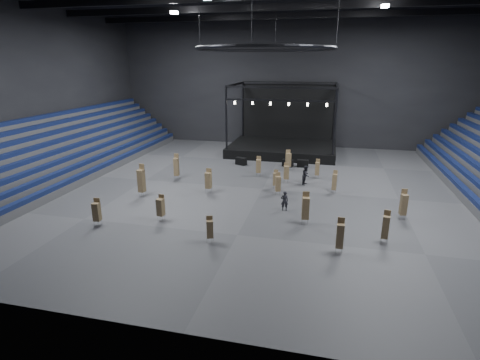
% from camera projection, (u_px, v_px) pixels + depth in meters
% --- Properties ---
extents(floor, '(50.00, 50.00, 0.00)m').
position_uv_depth(floor, '(263.00, 189.00, 36.60)').
color(floor, '#434345').
rests_on(floor, ground).
extents(wall_back, '(50.00, 0.20, 18.00)m').
position_uv_depth(wall_back, '(289.00, 83.00, 53.37)').
color(wall_back, black).
rests_on(wall_back, ground).
extents(wall_front, '(50.00, 0.20, 18.00)m').
position_uv_depth(wall_front, '(173.00, 140.00, 14.40)').
color(wall_front, black).
rests_on(wall_front, ground).
extents(wall_left, '(0.20, 42.00, 18.00)m').
position_uv_depth(wall_left, '(30.00, 90.00, 39.35)').
color(wall_left, black).
rests_on(wall_left, ground).
extents(bleachers_left, '(7.20, 40.00, 6.40)m').
position_uv_depth(bleachers_left, '(57.00, 159.00, 41.09)').
color(bleachers_left, '#454547').
rests_on(bleachers_left, floor).
extents(stage, '(14.00, 10.00, 9.20)m').
position_uv_depth(stage, '(283.00, 142.00, 51.23)').
color(stage, black).
rests_on(stage, floor).
extents(truss_ring, '(12.30, 12.30, 5.15)m').
position_uv_depth(truss_ring, '(265.00, 48.00, 32.68)').
color(truss_ring, black).
rests_on(truss_ring, ceiling).
extents(flight_case_left, '(1.47, 1.12, 0.88)m').
position_uv_depth(flight_case_left, '(241.00, 161.00, 45.07)').
color(flight_case_left, black).
rests_on(flight_case_left, floor).
extents(flight_case_mid, '(1.37, 0.91, 0.84)m').
position_uv_depth(flight_case_mid, '(288.00, 163.00, 44.34)').
color(flight_case_mid, black).
rests_on(flight_case_mid, floor).
extents(flight_case_right, '(1.31, 0.66, 0.87)m').
position_uv_depth(flight_case_right, '(303.00, 163.00, 44.08)').
color(flight_case_right, black).
rests_on(flight_case_right, floor).
extents(chair_stack_0, '(0.59, 0.59, 2.09)m').
position_uv_depth(chair_stack_0, '(286.00, 172.00, 38.20)').
color(chair_stack_0, silver).
rests_on(chair_stack_0, floor).
extents(chair_stack_1, '(0.61, 0.61, 3.07)m').
position_uv_depth(chair_stack_1, '(141.00, 180.00, 34.14)').
color(chair_stack_1, silver).
rests_on(chair_stack_1, floor).
extents(chair_stack_2, '(0.59, 0.59, 2.15)m').
position_uv_depth(chair_stack_2, '(278.00, 183.00, 34.63)').
color(chair_stack_2, silver).
rests_on(chair_stack_2, floor).
extents(chair_stack_3, '(0.47, 0.47, 2.23)m').
position_uv_depth(chair_stack_3, '(334.00, 182.00, 35.11)').
color(chair_stack_3, silver).
rests_on(chair_stack_3, floor).
extents(chair_stack_4, '(0.46, 0.46, 2.09)m').
position_uv_depth(chair_stack_4, '(317.00, 168.00, 39.67)').
color(chair_stack_4, silver).
rests_on(chair_stack_4, floor).
extents(chair_stack_5, '(0.53, 0.53, 2.37)m').
position_uv_depth(chair_stack_5, '(386.00, 227.00, 25.34)').
color(chair_stack_5, silver).
rests_on(chair_stack_5, floor).
extents(chair_stack_6, '(0.58, 0.58, 1.90)m').
position_uv_depth(chair_stack_6, '(210.00, 228.00, 25.51)').
color(chair_stack_6, silver).
rests_on(chair_stack_6, floor).
extents(chair_stack_7, '(0.54, 0.54, 2.17)m').
position_uv_depth(chair_stack_7, '(97.00, 211.00, 28.09)').
color(chair_stack_7, silver).
rests_on(chair_stack_7, floor).
extents(chair_stack_8, '(0.55, 0.55, 2.48)m').
position_uv_depth(chair_stack_8, '(404.00, 204.00, 29.19)').
color(chair_stack_8, silver).
rests_on(chair_stack_8, floor).
extents(chair_stack_9, '(0.47, 0.47, 2.43)m').
position_uv_depth(chair_stack_9, '(340.00, 235.00, 24.00)').
color(chair_stack_9, silver).
rests_on(chair_stack_9, floor).
extents(chair_stack_10, '(0.54, 0.54, 2.75)m').
position_uv_depth(chair_stack_10, '(176.00, 166.00, 39.24)').
color(chair_stack_10, silver).
rests_on(chair_stack_10, floor).
extents(chair_stack_11, '(0.55, 0.55, 2.34)m').
position_uv_depth(chair_stack_11, '(208.00, 180.00, 35.23)').
color(chair_stack_11, silver).
rests_on(chair_stack_11, floor).
extents(chair_stack_12, '(0.70, 0.70, 2.35)m').
position_uv_depth(chair_stack_12, '(288.00, 159.00, 42.65)').
color(chair_stack_12, silver).
rests_on(chair_stack_12, floor).
extents(chair_stack_13, '(0.54, 0.54, 2.18)m').
position_uv_depth(chair_stack_13, '(259.00, 166.00, 40.40)').
color(chair_stack_13, silver).
rests_on(chair_stack_13, floor).
extents(chair_stack_14, '(0.57, 0.57, 2.11)m').
position_uv_depth(chair_stack_14, '(161.00, 207.00, 29.04)').
color(chair_stack_14, silver).
rests_on(chair_stack_14, floor).
extents(chair_stack_15, '(0.61, 0.61, 2.57)m').
position_uv_depth(chair_stack_15, '(306.00, 207.00, 28.32)').
color(chair_stack_15, silver).
rests_on(chair_stack_15, floor).
extents(chair_stack_16, '(0.46, 0.46, 1.90)m').
position_uv_depth(chair_stack_16, '(276.00, 179.00, 36.36)').
color(chair_stack_16, silver).
rests_on(chair_stack_16, floor).
extents(man_center, '(0.68, 0.51, 1.68)m').
position_uv_depth(man_center, '(285.00, 201.00, 31.08)').
color(man_center, black).
rests_on(man_center, floor).
extents(crew_member, '(0.98, 1.12, 1.97)m').
position_uv_depth(crew_member, '(306.00, 175.00, 37.63)').
color(crew_member, black).
rests_on(crew_member, floor).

